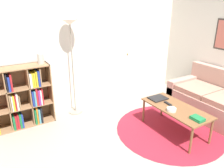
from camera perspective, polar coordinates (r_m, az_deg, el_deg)
name	(u,v)px	position (r m, az deg, el deg)	size (l,w,h in m)	color
wall_back	(89,43)	(4.41, -6.09, 10.55)	(7.40, 0.11, 2.60)	silver
wall_right	(219,42)	(4.87, 26.09, 9.71)	(0.08, 5.61, 2.60)	silver
rug	(169,129)	(3.96, 14.69, -11.38)	(1.80, 1.80, 0.01)	maroon
bookshelf	(18,99)	(4.05, -23.45, -3.65)	(1.11, 0.34, 1.07)	#936B47
floor_lamp	(71,36)	(3.99, -10.76, 12.29)	(0.31, 0.31, 1.78)	gray
couch	(216,102)	(4.59, 25.63, -4.21)	(0.87, 1.63, 0.85)	tan
coffee_table	(176,110)	(3.72, 16.28, -6.48)	(0.53, 1.14, 0.46)	brown
laptop	(158,98)	(3.93, 11.89, -3.64)	(0.31, 0.24, 0.02)	black
bowl	(171,110)	(3.55, 15.27, -6.45)	(0.14, 0.14, 0.05)	silver
book_stack_on_table	(197,119)	(3.42, 21.42, -8.40)	(0.14, 0.19, 0.04)	#196B38
remote	(168,104)	(3.77, 14.39, -4.97)	(0.06, 0.17, 0.02)	black
vase_on_shelf	(41,59)	(3.92, -18.12, 6.33)	(0.11, 0.11, 0.18)	#B7B2A8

